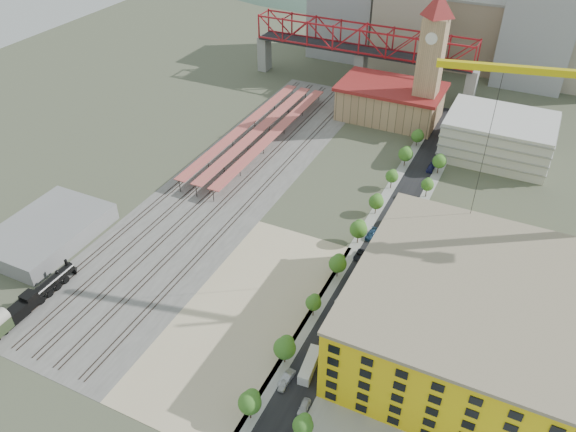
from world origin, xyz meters
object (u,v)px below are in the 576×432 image
at_px(clock_tower, 432,51).
at_px(car_0, 284,384).
at_px(construction_building, 462,316).
at_px(site_trailer_a, 310,365).
at_px(site_trailer_b, 335,320).
at_px(site_trailer_c, 349,295).
at_px(site_trailer_d, 359,276).
at_px(locomotive, 42,292).

bearing_deg(clock_tower, car_0, -87.72).
distance_m(construction_building, site_trailer_a, 33.45).
distance_m(site_trailer_a, site_trailer_b, 13.97).
relative_size(site_trailer_c, car_0, 2.46).
bearing_deg(construction_building, site_trailer_d, 157.25).
relative_size(construction_building, site_trailer_b, 4.93).
relative_size(site_trailer_a, site_trailer_d, 0.89).
distance_m(site_trailer_b, site_trailer_c, 9.02).
height_order(construction_building, car_0, construction_building).
relative_size(construction_building, car_0, 13.17).
bearing_deg(locomotive, clock_tower, 65.61).
distance_m(construction_building, car_0, 39.69).
xyz_separation_m(site_trailer_c, car_0, (-3.00, -29.24, -0.64)).
relative_size(construction_building, site_trailer_a, 5.49).
bearing_deg(site_trailer_c, clock_tower, 102.64).
distance_m(locomotive, site_trailer_c, 73.13).
bearing_deg(car_0, site_trailer_d, 81.12).
relative_size(site_trailer_b, car_0, 2.67).
xyz_separation_m(clock_tower, construction_building, (34.00, -99.99, -19.29)).
bearing_deg(site_trailer_c, locomotive, -146.60).
distance_m(site_trailer_a, site_trailer_c, 22.99).
bearing_deg(construction_building, clock_tower, 108.78).
bearing_deg(clock_tower, locomotive, -114.39).
height_order(clock_tower, locomotive, clock_tower).
xyz_separation_m(site_trailer_a, site_trailer_d, (0.00, 30.30, 0.16)).
height_order(site_trailer_a, site_trailer_d, site_trailer_d).
height_order(site_trailer_a, site_trailer_c, site_trailer_c).
distance_m(clock_tower, construction_building, 107.36).
distance_m(site_trailer_c, car_0, 29.40).
relative_size(locomotive, car_0, 6.00).
xyz_separation_m(clock_tower, site_trailer_c, (8.00, -96.40, -27.40)).
bearing_deg(clock_tower, site_trailer_d, -84.87).
distance_m(construction_building, locomotive, 96.41).
bearing_deg(site_trailer_a, site_trailer_b, 83.77).
distance_m(clock_tower, locomotive, 142.92).
height_order(locomotive, site_trailer_c, locomotive).
relative_size(clock_tower, construction_building, 1.03).
height_order(clock_tower, site_trailer_c, clock_tower).
distance_m(site_trailer_b, car_0, 20.45).
height_order(site_trailer_b, site_trailer_d, site_trailer_d).
bearing_deg(site_trailer_a, construction_building, 30.50).
bearing_deg(construction_building, site_trailer_a, -143.27).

